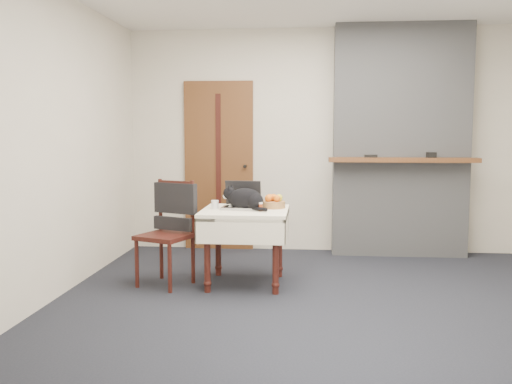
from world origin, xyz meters
TOP-DOWN VIEW (x-y plane):
  - ground at (0.00, 0.00)m, footprint 4.50×4.50m
  - room_shell at (0.00, 0.46)m, footprint 4.52×4.01m
  - door at (-1.20, 1.97)m, footprint 0.82×0.10m
  - chimney at (0.90, 1.85)m, footprint 1.62×0.48m
  - side_table at (-0.70, 0.39)m, footprint 0.78×0.78m
  - laptop at (-0.74, 0.47)m, footprint 0.35×0.31m
  - cat at (-0.69, 0.36)m, footprint 0.44×0.29m
  - cream_jar at (-0.98, 0.41)m, footprint 0.07×0.07m
  - pill_bottle at (-0.55, 0.29)m, footprint 0.04×0.04m
  - fruit_basket at (-0.45, 0.51)m, footprint 0.22×0.22m
  - desk_clutter at (-0.52, 0.46)m, footprint 0.09×0.11m
  - chair at (-1.39, 0.37)m, footprint 0.56×0.55m

SIDE VIEW (x-z plane):
  - ground at x=0.00m, z-range 0.00..0.00m
  - side_table at x=-0.70m, z-range 0.24..0.94m
  - chair at x=-1.39m, z-range 0.13..1.10m
  - desk_clutter at x=-0.52m, z-range 0.70..0.71m
  - cream_jar at x=-0.98m, z-range 0.70..0.78m
  - pill_bottle at x=-0.55m, z-range 0.70..0.78m
  - fruit_basket at x=-0.45m, z-range 0.69..0.81m
  - laptop at x=-0.74m, z-range 0.64..0.89m
  - cat at x=-0.69m, z-range 0.68..0.91m
  - door at x=-1.20m, z-range 0.00..2.00m
  - chimney at x=0.90m, z-range 0.00..2.60m
  - room_shell at x=0.00m, z-range 0.46..3.07m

